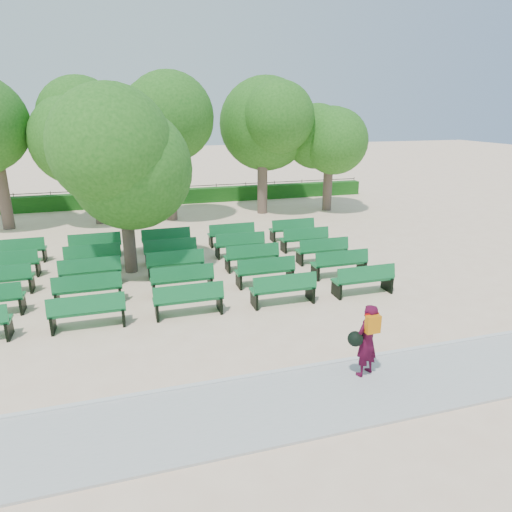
{
  "coord_description": "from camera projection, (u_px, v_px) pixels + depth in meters",
  "views": [
    {
      "loc": [
        -2.99,
        -14.76,
        5.77
      ],
      "look_at": [
        1.11,
        -1.0,
        1.1
      ],
      "focal_mm": 32.0,
      "sensor_mm": 36.0,
      "label": 1
    }
  ],
  "objects": [
    {
      "name": "tree_line",
      "position": [
        180.0,
        218.0,
        25.16
      ],
      "size": [
        21.8,
        6.8,
        7.04
      ],
      "primitive_type": null,
      "color": "#2A691C",
      "rests_on": "ground"
    },
    {
      "name": "tree_among",
      "position": [
        122.0,
        163.0,
        15.68
      ],
      "size": [
        4.51,
        4.51,
        6.02
      ],
      "color": "brown",
      "rests_on": "ground"
    },
    {
      "name": "paving",
      "position": [
        293.0,
        403.0,
        9.3
      ],
      "size": [
        30.0,
        2.2,
        0.06
      ],
      "primitive_type": "cube",
      "color": "#B3B2AE",
      "rests_on": "ground"
    },
    {
      "name": "fence",
      "position": [
        171.0,
        203.0,
        29.17
      ],
      "size": [
        26.0,
        0.1,
        1.02
      ],
      "primitive_type": null,
      "color": "black",
      "rests_on": "ground"
    },
    {
      "name": "hedge",
      "position": [
        171.0,
        197.0,
        28.67
      ],
      "size": [
        26.0,
        0.7,
        0.9
      ],
      "primitive_type": "cube",
      "color": "#185315",
      "rests_on": "ground"
    },
    {
      "name": "bench_array",
      "position": [
        176.0,
        274.0,
        16.36
      ],
      "size": [
        2.05,
        0.75,
        1.27
      ],
      "rotation": [
        0.0,
        0.0,
        0.06
      ],
      "color": "#126C32",
      "rests_on": "ground"
    },
    {
      "name": "ground",
      "position": [
        218.0,
        280.0,
        16.05
      ],
      "size": [
        120.0,
        120.0,
        0.0
      ],
      "primitive_type": "plane",
      "color": "beige"
    },
    {
      "name": "person",
      "position": [
        366.0,
        340.0,
        10.0
      ],
      "size": [
        0.85,
        0.62,
        1.69
      ],
      "rotation": [
        0.0,
        0.0,
        3.56
      ],
      "color": "#420922",
      "rests_on": "ground"
    },
    {
      "name": "curb",
      "position": [
        275.0,
        373.0,
        10.34
      ],
      "size": [
        30.0,
        0.12,
        0.1
      ],
      "primitive_type": "cube",
      "color": "silver",
      "rests_on": "ground"
    }
  ]
}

